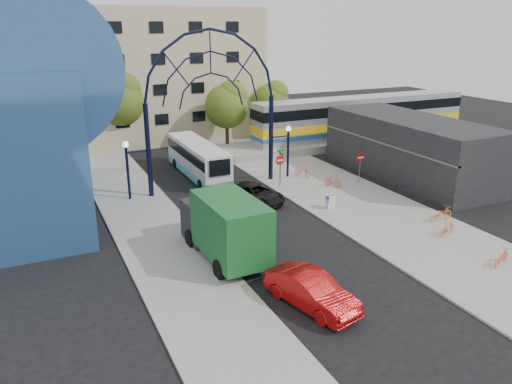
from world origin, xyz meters
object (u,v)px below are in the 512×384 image
bike_far_b (448,228)px  street_name_sign (281,159)px  tree_north_c (272,101)px  city_bus (198,159)px  black_suv (256,193)px  bike_far_c (501,257)px  train_car (362,116)px  green_truck (224,226)px  gateway_arch (211,78)px  sandwich_board (330,200)px  tree_north_b (120,98)px  bike_near_a (303,171)px  bike_far_a (441,213)px  stop_sign (280,163)px  do_not_enter_sign (360,160)px  red_sedan (311,291)px  bike_near_b (333,181)px  tree_north_a (228,104)px

bike_far_b → street_name_sign: bearing=2.7°
tree_north_c → city_bus: 16.06m
city_bus → black_suv: (1.59, -8.14, -0.81)m
street_name_sign → bike_far_c: bearing=-77.4°
tree_north_c → black_suv: 21.41m
train_car → green_truck: train_car is taller
gateway_arch → sandwich_board: 12.52m
gateway_arch → street_name_sign: bearing=-15.1°
gateway_arch → black_suv: (1.58, -4.36, -7.89)m
street_name_sign → tree_north_b: bearing=117.7°
street_name_sign → tree_north_b: 19.81m
bike_near_a → green_truck: bearing=-156.4°
tree_north_c → bike_far_c: tree_north_c is taller
gateway_arch → street_name_sign: size_ratio=4.87×
train_car → bike_far_a: (-9.10, -21.00, -2.29)m
stop_sign → tree_north_c: (7.32, 15.93, 2.28)m
do_not_enter_sign → red_sedan: do_not_enter_sign is taller
bike_near_b → green_truck: bearing=-176.9°
tree_north_b → red_sedan: size_ratio=1.64×
do_not_enter_sign → tree_north_a: (-4.88, 15.93, 2.63)m
stop_sign → red_sedan: bearing=-113.1°
tree_north_c → bike_near_b: (-3.58, -17.87, -3.70)m
black_suv → stop_sign: bearing=19.7°
stop_sign → green_truck: (-8.59, -9.69, -0.16)m
bike_near_a → gateway_arch: bearing=155.8°
black_suv → red_sedan: bearing=-121.6°
tree_north_a → do_not_enter_sign: bearing=-73.0°
bike_far_c → red_sedan: bearing=65.9°
bike_far_a → city_bus: bearing=30.6°
tree_north_a → city_bus: 10.67m
black_suv → bike_far_c: 16.57m
street_name_sign → black_suv: street_name_sign is taller
do_not_enter_sign → train_car: (9.00, 12.00, 0.93)m
street_name_sign → city_bus: (-5.21, 5.18, -0.65)m
sandwich_board → city_bus: 13.09m
black_suv → bike_near_b: (6.96, 0.41, -0.09)m
street_name_sign → bike_far_c: 18.21m
tree_north_c → bike_near_b: tree_north_c is taller
train_car → bike_far_b: (-10.48, -22.94, -2.33)m
green_truck → bike_far_c: (12.94, -7.42, -1.28)m
bike_far_a → bike_far_b: bearing=142.2°
red_sedan → bike_near_b: 17.80m
do_not_enter_sign → bike_far_a: (-0.10, -9.00, -1.37)m
bike_near_b → bike_far_c: bike_near_b is taller
gateway_arch → tree_north_c: 18.95m
tree_north_c → bike_far_b: 29.22m
street_name_sign → sandwich_board: bearing=-86.5°
train_car → green_truck: bearing=-140.4°
do_not_enter_sign → bike_far_c: bearing=-97.0°
tree_north_b → tree_north_c: size_ratio=1.23×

